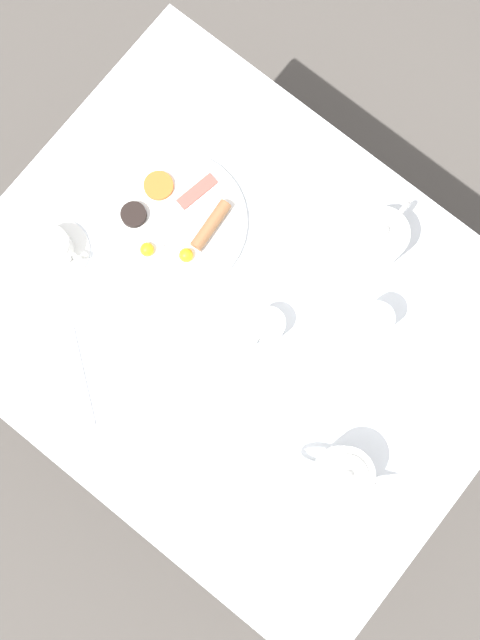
{
  "coord_description": "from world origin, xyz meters",
  "views": [
    {
      "loc": [
        0.17,
        0.14,
        2.25
      ],
      "look_at": [
        0.0,
        0.0,
        0.75
      ],
      "focal_mm": 42.0,
      "sensor_mm": 36.0,
      "label": 1
    }
  ],
  "objects_px": {
    "teapot_far": "(379,238)",
    "creamer_jug": "(268,325)",
    "spoon_for_tea": "(207,515)",
    "fork_by_plate": "(211,404)",
    "teacup_with_saucer_left": "(53,248)",
    "knife_by_plate": "(81,377)",
    "teapot_near": "(342,474)",
    "water_glass_tall": "(373,322)",
    "breakfast_plate": "(173,223)"
  },
  "relations": [
    {
      "from": "teapot_far",
      "to": "creamer_jug",
      "type": "relative_size",
      "value": 2.21
    },
    {
      "from": "spoon_for_tea",
      "to": "fork_by_plate",
      "type": "bearing_deg",
      "value": -143.41
    },
    {
      "from": "teacup_with_saucer_left",
      "to": "knife_by_plate",
      "type": "height_order",
      "value": "teacup_with_saucer_left"
    },
    {
      "from": "teapot_near",
      "to": "water_glass_tall",
      "type": "height_order",
      "value": "teapot_near"
    },
    {
      "from": "water_glass_tall",
      "to": "creamer_jug",
      "type": "distance_m",
      "value": 0.21
    },
    {
      "from": "water_glass_tall",
      "to": "spoon_for_tea",
      "type": "distance_m",
      "value": 0.51
    },
    {
      "from": "breakfast_plate",
      "to": "knife_by_plate",
      "type": "bearing_deg",
      "value": 8.88
    },
    {
      "from": "creamer_jug",
      "to": "spoon_for_tea",
      "type": "xyz_separation_m",
      "value": [
        0.37,
        0.14,
        -0.03
      ]
    },
    {
      "from": "teapot_far",
      "to": "fork_by_plate",
      "type": "xyz_separation_m",
      "value": [
        0.47,
        -0.06,
        -0.05
      ]
    },
    {
      "from": "knife_by_plate",
      "to": "fork_by_plate",
      "type": "bearing_deg",
      "value": 116.78
    },
    {
      "from": "creamer_jug",
      "to": "breakfast_plate",
      "type": "bearing_deg",
      "value": -99.64
    },
    {
      "from": "teapot_near",
      "to": "water_glass_tall",
      "type": "bearing_deg",
      "value": 95.83
    },
    {
      "from": "teapot_near",
      "to": "teacup_with_saucer_left",
      "type": "distance_m",
      "value": 0.74
    },
    {
      "from": "knife_by_plate",
      "to": "teapot_near",
      "type": "bearing_deg",
      "value": 108.44
    },
    {
      "from": "fork_by_plate",
      "to": "teapot_near",
      "type": "bearing_deg",
      "value": 100.65
    },
    {
      "from": "teacup_with_saucer_left",
      "to": "water_glass_tall",
      "type": "xyz_separation_m",
      "value": [
        -0.28,
        0.6,
        0.03
      ]
    },
    {
      "from": "water_glass_tall",
      "to": "breakfast_plate",
      "type": "bearing_deg",
      "value": -79.51
    },
    {
      "from": "water_glass_tall",
      "to": "knife_by_plate",
      "type": "bearing_deg",
      "value": -41.24
    },
    {
      "from": "teapot_far",
      "to": "fork_by_plate",
      "type": "relative_size",
      "value": 1.45
    },
    {
      "from": "teapot_far",
      "to": "knife_by_plate",
      "type": "bearing_deg",
      "value": -24.84
    },
    {
      "from": "teapot_far",
      "to": "knife_by_plate",
      "type": "relative_size",
      "value": 1.16
    },
    {
      "from": "fork_by_plate",
      "to": "knife_by_plate",
      "type": "xyz_separation_m",
      "value": [
        0.12,
        -0.24,
        -0.0
      ]
    },
    {
      "from": "teapot_far",
      "to": "water_glass_tall",
      "type": "relative_size",
      "value": 1.85
    },
    {
      "from": "teapot_near",
      "to": "teacup_with_saucer_left",
      "type": "relative_size",
      "value": 1.35
    },
    {
      "from": "fork_by_plate",
      "to": "spoon_for_tea",
      "type": "xyz_separation_m",
      "value": [
        0.18,
        0.13,
        0.0
      ]
    },
    {
      "from": "teapot_near",
      "to": "teacup_with_saucer_left",
      "type": "height_order",
      "value": "teapot_near"
    },
    {
      "from": "teapot_far",
      "to": "teacup_with_saucer_left",
      "type": "bearing_deg",
      "value": -48.25
    },
    {
      "from": "teapot_near",
      "to": "spoon_for_tea",
      "type": "height_order",
      "value": "teapot_near"
    },
    {
      "from": "breakfast_plate",
      "to": "teapot_near",
      "type": "xyz_separation_m",
      "value": [
        0.19,
        0.58,
        0.05
      ]
    },
    {
      "from": "fork_by_plate",
      "to": "spoon_for_tea",
      "type": "distance_m",
      "value": 0.22
    },
    {
      "from": "creamer_jug",
      "to": "knife_by_plate",
      "type": "relative_size",
      "value": 0.53
    },
    {
      "from": "teapot_near",
      "to": "teapot_far",
      "type": "xyz_separation_m",
      "value": [
        -0.42,
        -0.23,
        0.0
      ]
    },
    {
      "from": "teapot_near",
      "to": "teapot_far",
      "type": "bearing_deg",
      "value": 98.65
    },
    {
      "from": "teacup_with_saucer_left",
      "to": "spoon_for_tea",
      "type": "relative_size",
      "value": 0.97
    },
    {
      "from": "fork_by_plate",
      "to": "knife_by_plate",
      "type": "relative_size",
      "value": 0.81
    },
    {
      "from": "creamer_jug",
      "to": "fork_by_plate",
      "type": "bearing_deg",
      "value": 2.45
    },
    {
      "from": "teapot_near",
      "to": "spoon_for_tea",
      "type": "bearing_deg",
      "value": -143.53
    },
    {
      "from": "teacup_with_saucer_left",
      "to": "spoon_for_tea",
      "type": "height_order",
      "value": "teacup_with_saucer_left"
    },
    {
      "from": "breakfast_plate",
      "to": "fork_by_plate",
      "type": "height_order",
      "value": "breakfast_plate"
    },
    {
      "from": "teapot_near",
      "to": "teacup_with_saucer_left",
      "type": "xyz_separation_m",
      "value": [
        0.01,
        -0.74,
        -0.03
      ]
    },
    {
      "from": "breakfast_plate",
      "to": "water_glass_tall",
      "type": "bearing_deg",
      "value": 100.49
    },
    {
      "from": "teapot_near",
      "to": "water_glass_tall",
      "type": "xyz_separation_m",
      "value": [
        -0.27,
        -0.13,
        -0.0
      ]
    },
    {
      "from": "spoon_for_tea",
      "to": "creamer_jug",
      "type": "bearing_deg",
      "value": -159.43
    },
    {
      "from": "spoon_for_tea",
      "to": "water_glass_tall",
      "type": "bearing_deg",
      "value": 177.54
    },
    {
      "from": "teapot_near",
      "to": "breakfast_plate",
      "type": "bearing_deg",
      "value": 142.07
    },
    {
      "from": "creamer_jug",
      "to": "fork_by_plate",
      "type": "xyz_separation_m",
      "value": [
        0.19,
        0.01,
        -0.03
      ]
    },
    {
      "from": "teacup_with_saucer_left",
      "to": "breakfast_plate",
      "type": "bearing_deg",
      "value": 142.18
    },
    {
      "from": "knife_by_plate",
      "to": "spoon_for_tea",
      "type": "bearing_deg",
      "value": 81.66
    },
    {
      "from": "teapot_far",
      "to": "water_glass_tall",
      "type": "height_order",
      "value": "teapot_far"
    },
    {
      "from": "breakfast_plate",
      "to": "creamer_jug",
      "type": "height_order",
      "value": "creamer_jug"
    }
  ]
}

